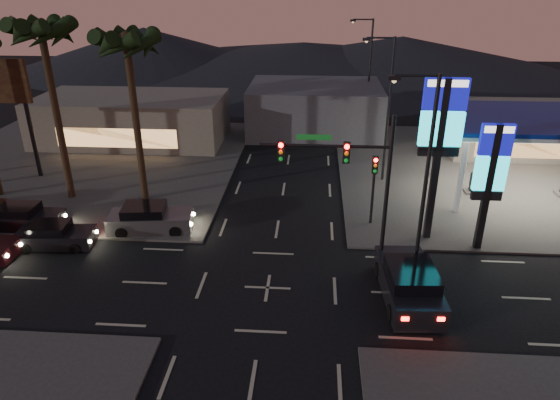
# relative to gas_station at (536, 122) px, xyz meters

# --- Properties ---
(ground) EXTENTS (140.00, 140.00, 0.00)m
(ground) POSITION_rel_gas_station_xyz_m (-16.00, -12.00, -5.08)
(ground) COLOR black
(ground) RESTS_ON ground
(corner_lot_ne) EXTENTS (24.00, 24.00, 0.12)m
(corner_lot_ne) POSITION_rel_gas_station_xyz_m (0.00, 4.00, -5.02)
(corner_lot_ne) COLOR #47443F
(corner_lot_ne) RESTS_ON ground
(corner_lot_nw) EXTENTS (24.00, 24.00, 0.12)m
(corner_lot_nw) POSITION_rel_gas_station_xyz_m (-32.00, 4.00, -5.02)
(corner_lot_nw) COLOR #47443F
(corner_lot_nw) RESTS_ON ground
(gas_station) EXTENTS (12.20, 8.20, 5.47)m
(gas_station) POSITION_rel_gas_station_xyz_m (0.00, 0.00, 0.00)
(gas_station) COLOR silver
(gas_station) RESTS_ON ground
(convenience_store) EXTENTS (10.00, 6.00, 4.00)m
(convenience_store) POSITION_rel_gas_station_xyz_m (2.00, 9.00, -3.08)
(convenience_store) COLOR #726B5B
(convenience_store) RESTS_ON ground
(pylon_sign_tall) EXTENTS (2.20, 0.35, 9.00)m
(pylon_sign_tall) POSITION_rel_gas_station_xyz_m (-7.50, -6.50, 1.31)
(pylon_sign_tall) COLOR black
(pylon_sign_tall) RESTS_ON ground
(pylon_sign_short) EXTENTS (1.60, 0.35, 7.00)m
(pylon_sign_short) POSITION_rel_gas_station_xyz_m (-5.00, -7.50, -0.42)
(pylon_sign_short) COLOR black
(pylon_sign_short) RESTS_ON ground
(traffic_signal_mast) EXTENTS (6.10, 0.39, 8.00)m
(traffic_signal_mast) POSITION_rel_gas_station_xyz_m (-12.24, -10.01, 0.15)
(traffic_signal_mast) COLOR black
(traffic_signal_mast) RESTS_ON ground
(pedestal_signal) EXTENTS (0.32, 0.39, 4.30)m
(pedestal_signal) POSITION_rel_gas_station_xyz_m (-10.50, -5.02, -2.16)
(pedestal_signal) COLOR black
(pedestal_signal) RESTS_ON ground
(streetlight_near) EXTENTS (2.14, 0.25, 10.00)m
(streetlight_near) POSITION_rel_gas_station_xyz_m (-9.21, -11.00, 0.64)
(streetlight_near) COLOR black
(streetlight_near) RESTS_ON ground
(streetlight_mid) EXTENTS (2.14, 0.25, 10.00)m
(streetlight_mid) POSITION_rel_gas_station_xyz_m (-9.21, 2.00, 0.64)
(streetlight_mid) COLOR black
(streetlight_mid) RESTS_ON ground
(streetlight_far) EXTENTS (2.14, 0.25, 10.00)m
(streetlight_far) POSITION_rel_gas_station_xyz_m (-9.21, 16.00, 0.64)
(streetlight_far) COLOR black
(streetlight_far) RESTS_ON ground
(palm_a) EXTENTS (4.41, 4.41, 10.86)m
(palm_a) POSITION_rel_gas_station_xyz_m (-25.00, -2.50, 4.35)
(palm_a) COLOR black
(palm_a) RESTS_ON ground
(palm_b) EXTENTS (4.41, 4.41, 11.46)m
(palm_b) POSITION_rel_gas_station_xyz_m (-30.00, -2.50, 4.89)
(palm_b) COLOR black
(palm_b) RESTS_ON ground
(building_far_west) EXTENTS (16.00, 8.00, 4.00)m
(building_far_west) POSITION_rel_gas_station_xyz_m (-30.00, 10.00, -3.08)
(building_far_west) COLOR #726B5B
(building_far_west) RESTS_ON ground
(building_far_mid) EXTENTS (12.00, 9.00, 4.40)m
(building_far_mid) POSITION_rel_gas_station_xyz_m (-14.00, 14.00, -2.88)
(building_far_mid) COLOR #4C4C51
(building_far_mid) RESTS_ON ground
(hill_left) EXTENTS (40.00, 40.00, 6.00)m
(hill_left) POSITION_rel_gas_station_xyz_m (-41.00, 48.00, -2.08)
(hill_left) COLOR black
(hill_left) RESTS_ON ground
(hill_right) EXTENTS (50.00, 50.00, 5.00)m
(hill_right) POSITION_rel_gas_station_xyz_m (-1.00, 48.00, -2.58)
(hill_right) COLOR black
(hill_right) RESTS_ON ground
(hill_center) EXTENTS (60.00, 60.00, 4.00)m
(hill_center) POSITION_rel_gas_station_xyz_m (-16.00, 48.00, -3.08)
(hill_center) COLOR black
(hill_center) RESTS_ON ground
(car_lane_a_front) EXTENTS (4.30, 2.05, 1.37)m
(car_lane_a_front) POSITION_rel_gas_station_xyz_m (-27.98, -8.82, -4.45)
(car_lane_a_front) COLOR black
(car_lane_a_front) RESTS_ON ground
(car_lane_b_front) EXTENTS (5.03, 2.54, 1.59)m
(car_lane_b_front) POSITION_rel_gas_station_xyz_m (-23.36, -6.63, -4.34)
(car_lane_b_front) COLOR #535355
(car_lane_b_front) RESTS_ON ground
(car_lane_b_mid) EXTENTS (4.45, 1.92, 1.44)m
(car_lane_b_mid) POSITION_rel_gas_station_xyz_m (-30.81, -6.89, -4.41)
(car_lane_b_mid) COLOR black
(car_lane_b_mid) RESTS_ON ground
(suv_station) EXTENTS (2.60, 5.51, 1.80)m
(suv_station) POSITION_rel_gas_station_xyz_m (-9.49, -12.38, -4.25)
(suv_station) COLOR black
(suv_station) RESTS_ON ground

